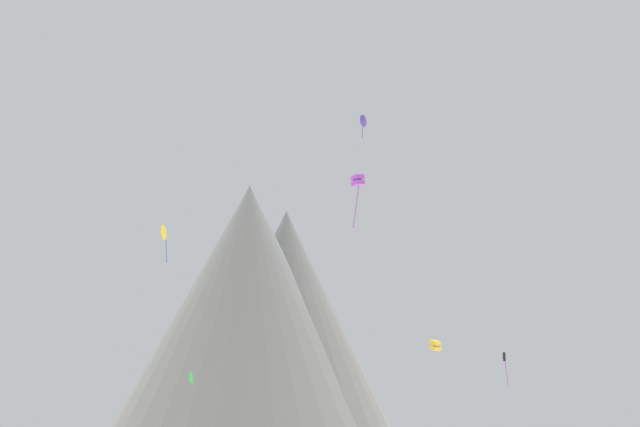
{
  "coord_description": "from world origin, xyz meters",
  "views": [
    {
      "loc": [
        1.54,
        -28.55,
        2.38
      ],
      "look_at": [
        1.91,
        36.8,
        21.78
      ],
      "focal_mm": 39.73,
      "sensor_mm": 36.0,
      "label": 1
    }
  ],
  "objects": [
    {
      "name": "kite_indigo_high",
      "position": [
        8.01,
        59.94,
        41.8
      ],
      "size": [
        1.28,
        1.58,
        3.45
      ],
      "rotation": [
        0.0,
        0.0,
        0.94
      ],
      "color": "#5138B2"
    },
    {
      "name": "kite_green_low",
      "position": [
        -10.02,
        38.6,
        6.38
      ],
      "size": [
        0.48,
        0.58,
        0.97
      ],
      "rotation": [
        0.0,
        0.0,
        4.73
      ],
      "color": "green"
    },
    {
      "name": "kite_yellow_mid",
      "position": [
        -15.76,
        49.75,
        23.31
      ],
      "size": [
        1.54,
        1.91,
        4.45
      ],
      "rotation": [
        0.0,
        0.0,
        2.09
      ],
      "color": "yellow"
    },
    {
      "name": "kite_gold_low",
      "position": [
        14.48,
        48.91,
        10.48
      ],
      "size": [
        1.29,
        1.32,
        1.27
      ],
      "rotation": [
        0.0,
        0.0,
        0.56
      ],
      "color": "gold"
    },
    {
      "name": "kite_violet_mid",
      "position": [
        5.42,
        33.79,
        24.03
      ],
      "size": [
        1.32,
        1.31,
        5.21
      ],
      "rotation": [
        0.0,
        0.0,
        2.16
      ],
      "color": "purple"
    },
    {
      "name": "rock_massif",
      "position": [
        -8.29,
        100.52,
        22.13
      ],
      "size": [
        61.47,
        61.47,
        45.84
      ],
      "color": "slate",
      "rests_on": "ground_plane"
    },
    {
      "name": "kite_black_low",
      "position": [
        21.43,
        47.02,
        8.47
      ],
      "size": [
        0.37,
        0.61,
        3.47
      ],
      "rotation": [
        0.0,
        0.0,
        4.15
      ],
      "color": "black"
    }
  ]
}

